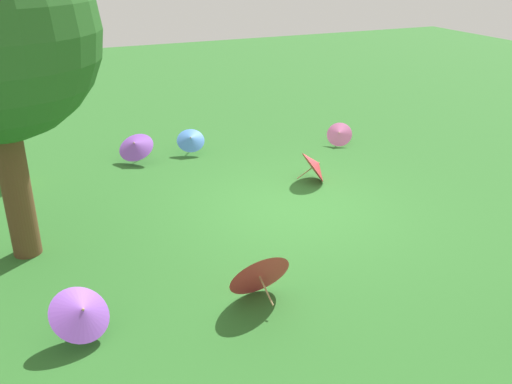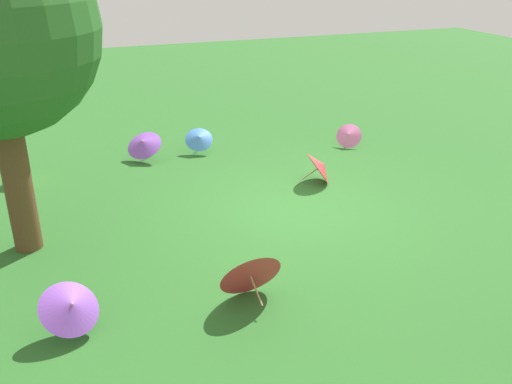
{
  "view_description": "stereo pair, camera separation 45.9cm",
  "coord_description": "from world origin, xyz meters",
  "px_view_note": "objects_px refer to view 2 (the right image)",
  "views": [
    {
      "loc": [
        4.44,
        8.51,
        4.53
      ],
      "look_at": [
        0.86,
        0.3,
        0.6
      ],
      "focal_mm": 39.32,
      "sensor_mm": 36.0,
      "label": 1
    },
    {
      "loc": [
        4.02,
        8.68,
        4.53
      ],
      "look_at": [
        0.86,
        0.3,
        0.6
      ],
      "focal_mm": 39.32,
      "sensor_mm": 36.0,
      "label": 2
    }
  ],
  "objects_px": {
    "parasol_pink_1": "(349,135)",
    "parasol_red_1": "(321,166)",
    "parasol_blue_0": "(199,138)",
    "parasol_yellow_3": "(22,169)",
    "parasol_red_0": "(248,271)",
    "parasol_purple_1": "(143,143)",
    "parasol_purple_0": "(71,307)"
  },
  "relations": [
    {
      "from": "parasol_purple_1",
      "to": "parasol_red_1",
      "type": "xyz_separation_m",
      "value": [
        -3.2,
        2.6,
        -0.06
      ]
    },
    {
      "from": "parasol_blue_0",
      "to": "parasol_yellow_3",
      "type": "xyz_separation_m",
      "value": [
        3.92,
        0.41,
        -0.1
      ]
    },
    {
      "from": "parasol_yellow_3",
      "to": "parasol_purple_0",
      "type": "bearing_deg",
      "value": 96.27
    },
    {
      "from": "parasol_pink_1",
      "to": "parasol_yellow_3",
      "type": "height_order",
      "value": "parasol_pink_1"
    },
    {
      "from": "parasol_pink_1",
      "to": "parasol_purple_1",
      "type": "bearing_deg",
      "value": -9.14
    },
    {
      "from": "parasol_blue_0",
      "to": "parasol_purple_0",
      "type": "distance_m",
      "value": 6.89
    },
    {
      "from": "parasol_purple_0",
      "to": "parasol_red_1",
      "type": "xyz_separation_m",
      "value": [
        -5.19,
        -3.43,
        -0.07
      ]
    },
    {
      "from": "parasol_red_0",
      "to": "parasol_purple_1",
      "type": "xyz_separation_m",
      "value": [
        0.37,
        -6.02,
        -0.01
      ]
    },
    {
      "from": "parasol_blue_0",
      "to": "parasol_red_1",
      "type": "height_order",
      "value": "parasol_red_1"
    },
    {
      "from": "parasol_red_1",
      "to": "parasol_yellow_3",
      "type": "height_order",
      "value": "parasol_red_1"
    },
    {
      "from": "parasol_pink_1",
      "to": "parasol_purple_1",
      "type": "xyz_separation_m",
      "value": [
        4.88,
        -0.79,
        0.12
      ]
    },
    {
      "from": "parasol_pink_1",
      "to": "parasol_red_1",
      "type": "bearing_deg",
      "value": 47.23
    },
    {
      "from": "parasol_pink_1",
      "to": "parasol_yellow_3",
      "type": "distance_m",
      "value": 7.5
    },
    {
      "from": "parasol_red_0",
      "to": "parasol_yellow_3",
      "type": "height_order",
      "value": "parasol_red_0"
    },
    {
      "from": "parasol_purple_0",
      "to": "parasol_yellow_3",
      "type": "height_order",
      "value": "parasol_purple_0"
    },
    {
      "from": "parasol_yellow_3",
      "to": "parasol_purple_1",
      "type": "bearing_deg",
      "value": -171.46
    },
    {
      "from": "parasol_red_0",
      "to": "parasol_pink_1",
      "type": "xyz_separation_m",
      "value": [
        -4.52,
        -5.23,
        -0.14
      ]
    },
    {
      "from": "parasol_purple_0",
      "to": "parasol_purple_1",
      "type": "xyz_separation_m",
      "value": [
        -1.99,
        -6.03,
        -0.01
      ]
    },
    {
      "from": "parasol_pink_1",
      "to": "parasol_yellow_3",
      "type": "bearing_deg",
      "value": -3.02
    },
    {
      "from": "parasol_pink_1",
      "to": "parasol_blue_0",
      "type": "bearing_deg",
      "value": -12.72
    },
    {
      "from": "parasol_red_0",
      "to": "parasol_purple_1",
      "type": "relative_size",
      "value": 0.83
    },
    {
      "from": "parasol_pink_1",
      "to": "parasol_purple_0",
      "type": "relative_size",
      "value": 0.79
    },
    {
      "from": "parasol_purple_0",
      "to": "parasol_red_1",
      "type": "height_order",
      "value": "parasol_purple_0"
    },
    {
      "from": "parasol_red_1",
      "to": "parasol_yellow_3",
      "type": "xyz_separation_m",
      "value": [
        5.81,
        -2.21,
        -0.07
      ]
    },
    {
      "from": "parasol_red_0",
      "to": "parasol_yellow_3",
      "type": "relative_size",
      "value": 1.55
    },
    {
      "from": "parasol_red_0",
      "to": "parasol_pink_1",
      "type": "distance_m",
      "value": 6.91
    },
    {
      "from": "parasol_pink_1",
      "to": "parasol_yellow_3",
      "type": "xyz_separation_m",
      "value": [
        7.49,
        -0.39,
        -0.01
      ]
    },
    {
      "from": "parasol_purple_1",
      "to": "parasol_red_0",
      "type": "bearing_deg",
      "value": 93.48
    },
    {
      "from": "parasol_purple_0",
      "to": "parasol_red_1",
      "type": "distance_m",
      "value": 6.22
    },
    {
      "from": "parasol_pink_1",
      "to": "parasol_red_1",
      "type": "height_order",
      "value": "parasol_red_1"
    },
    {
      "from": "parasol_blue_0",
      "to": "parasol_yellow_3",
      "type": "relative_size",
      "value": 1.32
    },
    {
      "from": "parasol_red_1",
      "to": "parasol_yellow_3",
      "type": "bearing_deg",
      "value": -20.86
    }
  ]
}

